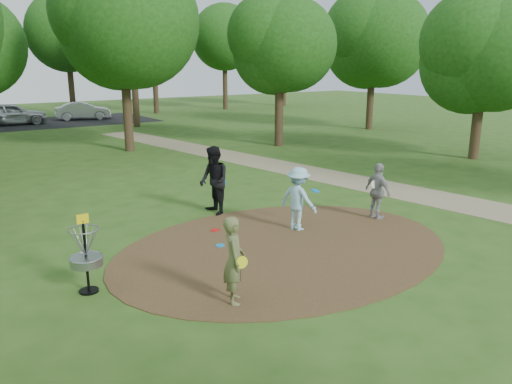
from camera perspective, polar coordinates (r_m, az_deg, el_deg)
ground at (r=11.82m, az=3.35°, el=-6.37°), size 100.00×100.00×0.00m
dirt_clearing at (r=11.82m, az=3.35°, el=-6.32°), size 8.40×8.40×0.02m
footpath at (r=17.60m, az=16.06°, el=0.13°), size 7.55×39.89×0.01m
parking_lot at (r=39.87m, az=-22.07°, el=7.42°), size 14.00×8.00×0.01m
player_observer_with_disc at (r=8.96m, az=-2.52°, el=-7.79°), size 0.63×0.71×1.62m
player_throwing_with_disc at (r=12.85m, az=4.84°, el=-0.78°), size 1.15×1.20×1.66m
player_walking_with_disc at (r=14.19m, az=-4.83°, el=1.30°), size 0.86×1.03×1.96m
player_waiting_with_disc at (r=14.12m, az=13.74°, el=0.08°), size 0.53×0.96×1.58m
disc_ground_cyan at (r=11.89m, az=-4.13°, el=-6.10°), size 0.22×0.22×0.02m
disc_ground_red at (r=12.95m, az=-4.72°, el=-4.36°), size 0.22×0.22×0.02m
car_left at (r=39.13m, az=-26.17°, el=8.03°), size 4.73×2.23×1.57m
car_right at (r=40.83m, az=-19.15°, el=8.75°), size 4.26×2.37×1.33m
disc_golf_basket at (r=9.84m, az=-18.93°, el=-6.12°), size 0.63×0.63×1.54m
tree_ring at (r=20.28m, az=-11.36°, el=17.13°), size 37.52×45.13×9.02m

